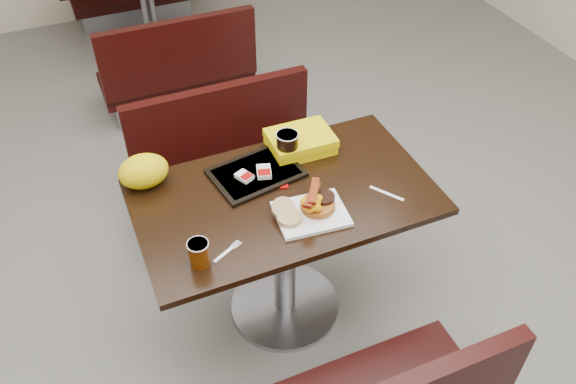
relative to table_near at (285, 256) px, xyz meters
name	(u,v)px	position (x,y,z in m)	size (l,w,h in m)	color
floor	(285,307)	(0.00, 0.00, -0.38)	(6.00, 7.00, 0.01)	slate
table_near	(285,256)	(0.00, 0.00, 0.00)	(1.20, 0.70, 0.75)	black
bench_near_n	(233,166)	(0.00, 0.70, -0.02)	(1.00, 0.46, 0.72)	black
table_far	(149,13)	(0.00, 2.60, 0.00)	(1.20, 0.70, 0.75)	black
bench_far_s	(174,59)	(0.00, 1.90, -0.02)	(1.00, 0.46, 0.72)	black
platter	(311,214)	(0.05, -0.15, 0.38)	(0.27, 0.21, 0.02)	white
pancake_stack	(318,205)	(0.08, -0.14, 0.41)	(0.14, 0.14, 0.03)	#A2481B
sausage_patty	(324,197)	(0.11, -0.13, 0.43)	(0.09, 0.09, 0.01)	black
scrambled_eggs	(313,202)	(0.06, -0.15, 0.44)	(0.09, 0.08, 0.05)	#FF9E05
bacon_strips	(312,194)	(0.06, -0.14, 0.47)	(0.17, 0.07, 0.01)	#470705
muffin_bottom	(289,218)	(-0.05, -0.16, 0.40)	(0.09, 0.09, 0.02)	tan
muffin_top	(283,208)	(-0.05, -0.11, 0.41)	(0.09, 0.09, 0.02)	tan
coffee_cup_near	(199,253)	(-0.42, -0.22, 0.43)	(0.07, 0.07, 0.10)	#853804
fork	(224,254)	(-0.33, -0.22, 0.38)	(0.13, 0.02, 0.00)	white
knife	(387,193)	(0.38, -0.16, 0.38)	(0.15, 0.01, 0.00)	white
condiment_syrup	(236,201)	(-0.19, 0.03, 0.38)	(0.04, 0.03, 0.01)	#AE5407
condiment_ketchup	(284,186)	(0.02, 0.04, 0.38)	(0.03, 0.03, 0.01)	#8C0504
tray	(256,173)	(-0.06, 0.16, 0.38)	(0.36, 0.26, 0.02)	black
hashbrown_sleeve_left	(244,176)	(-0.12, 0.14, 0.40)	(0.05, 0.07, 0.02)	silver
hashbrown_sleeve_right	(264,172)	(-0.04, 0.13, 0.40)	(0.06, 0.08, 0.02)	silver
coffee_cup_far	(287,146)	(0.09, 0.19, 0.45)	(0.09, 0.09, 0.12)	black
clamshell	(301,142)	(0.18, 0.25, 0.41)	(0.28, 0.21, 0.07)	#DFC203
paper_bag	(144,171)	(-0.50, 0.28, 0.45)	(0.20, 0.15, 0.14)	yellow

